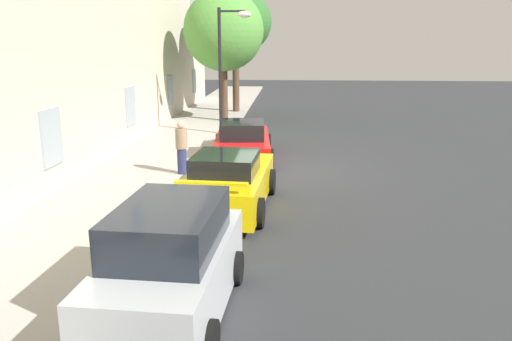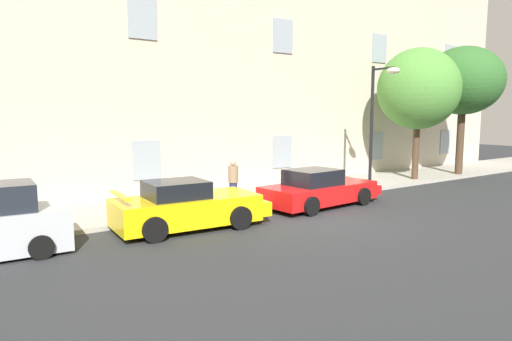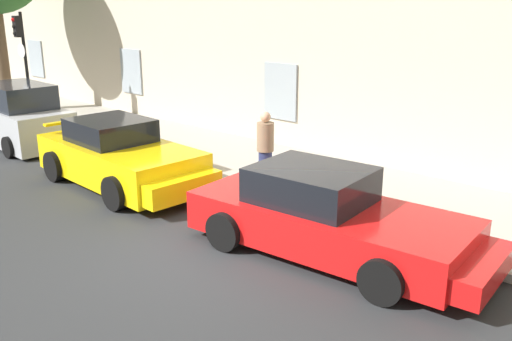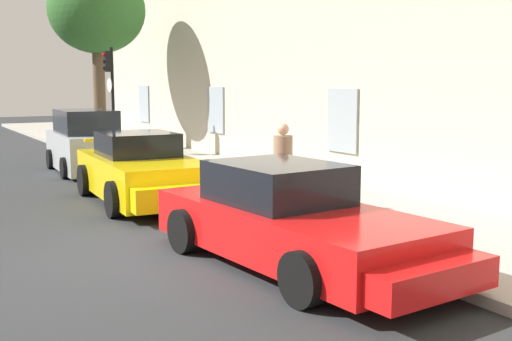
% 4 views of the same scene
% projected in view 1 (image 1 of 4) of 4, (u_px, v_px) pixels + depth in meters
% --- Properties ---
extents(ground_plane, '(80.00, 80.00, 0.00)m').
position_uv_depth(ground_plane, '(275.00, 169.00, 16.33)').
color(ground_plane, '#2B2D30').
extents(sidewalk, '(60.00, 3.69, 0.14)m').
position_uv_depth(sidewalk, '(156.00, 165.00, 16.58)').
color(sidewalk, '#A8A399').
rests_on(sidewalk, ground).
extents(sportscar_red_lead, '(4.64, 2.27, 1.44)m').
position_uv_depth(sportscar_red_lead, '(229.00, 182.00, 12.53)').
color(sportscar_red_lead, yellow).
rests_on(sportscar_red_lead, ground).
extents(sportscar_yellow_flank, '(5.01, 2.33, 1.38)m').
position_uv_depth(sportscar_yellow_flank, '(243.00, 142.00, 17.79)').
color(sportscar_yellow_flank, red).
rests_on(sportscar_yellow_flank, ground).
extents(hatchback_parked, '(3.72, 1.94, 1.74)m').
position_uv_depth(hatchback_parked, '(171.00, 266.00, 7.46)').
color(hatchback_parked, '#B2B7BC').
rests_on(hatchback_parked, ground).
extents(tree_near_kerb, '(3.93, 3.93, 6.40)m').
position_uv_depth(tree_near_kerb, '(224.00, 31.00, 24.54)').
color(tree_near_kerb, '#473323').
rests_on(tree_near_kerb, sidewalk).
extents(tree_midblock, '(4.04, 4.04, 6.75)m').
position_uv_depth(tree_midblock, '(235.00, 23.00, 27.86)').
color(tree_midblock, '#473323').
rests_on(tree_midblock, sidewalk).
extents(street_lamp, '(0.44, 1.42, 5.28)m').
position_uv_depth(street_lamp, '(230.00, 47.00, 21.12)').
color(street_lamp, black).
rests_on(street_lamp, sidewalk).
extents(pedestrian_admiring, '(0.50, 0.50, 1.61)m').
position_uv_depth(pedestrian_admiring, '(182.00, 147.00, 15.06)').
color(pedestrian_admiring, navy).
rests_on(pedestrian_admiring, sidewalk).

